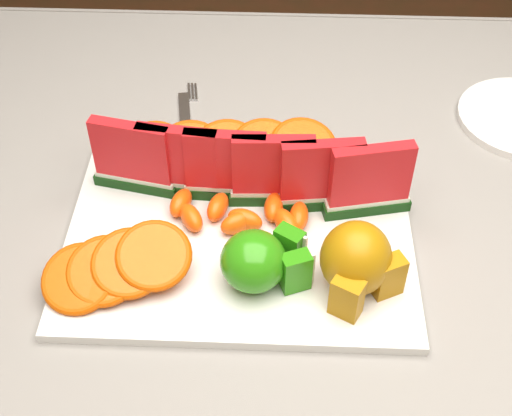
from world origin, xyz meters
TOP-DOWN VIEW (x-y plane):
  - table at (0.00, 0.00)m, footprint 1.40×0.90m
  - tablecloth at (0.00, 0.00)m, footprint 1.53×1.03m
  - platter at (-0.08, -0.00)m, footprint 0.40×0.30m
  - apple_cluster at (-0.06, -0.07)m, footprint 0.10×0.08m
  - pear_cluster at (0.04, -0.07)m, footprint 0.10×0.10m
  - fork at (-0.17, 0.20)m, footprint 0.04×0.20m
  - watermelon_row at (-0.08, 0.06)m, footprint 0.39×0.07m
  - orange_fan_front at (-0.21, -0.08)m, footprint 0.17×0.12m
  - orange_fan_back at (-0.11, 0.13)m, footprint 0.29×0.11m
  - tangerine_segments at (-0.08, 0.02)m, footprint 0.17×0.08m

SIDE VIEW (x-z plane):
  - table at x=0.00m, z-range 0.28..1.03m
  - tablecloth at x=0.00m, z-range 0.62..0.82m
  - fork at x=-0.17m, z-range 0.76..0.76m
  - platter at x=-0.08m, z-range 0.76..0.77m
  - tangerine_segments at x=-0.08m, z-range 0.77..0.80m
  - orange_fan_back at x=-0.11m, z-range 0.77..0.81m
  - orange_fan_front at x=-0.21m, z-range 0.77..0.82m
  - apple_cluster at x=-0.06m, z-range 0.77..0.84m
  - pear_cluster at x=0.04m, z-range 0.77..0.85m
  - watermelon_row at x=-0.08m, z-range 0.77..0.87m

